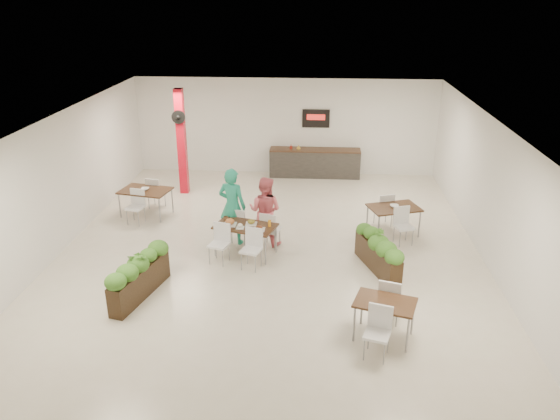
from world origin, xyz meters
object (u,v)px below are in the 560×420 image
(red_column, at_px, (182,141))
(diner_man, at_px, (232,206))
(diner_woman, at_px, (265,211))
(side_table_c, at_px, (385,308))
(service_counter, at_px, (315,162))
(side_table_b, at_px, (394,211))
(main_table, at_px, (245,230))
(planter_left, at_px, (139,274))
(planter_right, at_px, (378,250))
(side_table_a, at_px, (145,194))

(red_column, height_order, diner_man, red_column)
(diner_woman, distance_m, side_table_c, 4.56)
(service_counter, xyz_separation_m, side_table_b, (2.05, -4.56, 0.14))
(side_table_b, bearing_deg, side_table_c, -117.45)
(main_table, relative_size, side_table_b, 1.14)
(side_table_c, bearing_deg, diner_man, 148.09)
(planter_left, distance_m, planter_right, 5.16)
(planter_left, relative_size, side_table_c, 1.15)
(planter_right, bearing_deg, diner_woman, 155.27)
(service_counter, height_order, main_table, service_counter)
(service_counter, bearing_deg, planter_right, -77.27)
(main_table, relative_size, diner_man, 0.99)
(service_counter, bearing_deg, side_table_a, -140.90)
(service_counter, bearing_deg, side_table_b, -65.75)
(planter_right, bearing_deg, red_column, 139.52)
(planter_left, bearing_deg, red_column, 94.92)
(main_table, xyz_separation_m, side_table_c, (2.91, -3.15, -0.02))
(planter_right, bearing_deg, planter_left, -163.42)
(diner_woman, relative_size, side_table_b, 1.03)
(main_table, relative_size, planter_right, 1.04)
(service_counter, height_order, side_table_a, service_counter)
(diner_man, relative_size, planter_right, 1.05)
(diner_woman, xyz_separation_m, planter_left, (-2.31, -2.69, -0.35))
(red_column, relative_size, side_table_a, 1.91)
(diner_woman, height_order, side_table_b, diner_woman)
(red_column, distance_m, side_table_b, 6.70)
(main_table, height_order, planter_right, planter_right)
(service_counter, distance_m, planter_right, 6.70)
(main_table, bearing_deg, planter_right, -10.45)
(main_table, xyz_separation_m, side_table_a, (-3.05, 2.22, 0.00))
(side_table_a, relative_size, side_table_c, 1.00)
(diner_man, height_order, planter_left, diner_man)
(service_counter, xyz_separation_m, side_table_a, (-4.62, -3.76, 0.15))
(main_table, bearing_deg, planter_left, -133.04)
(red_column, relative_size, side_table_b, 1.92)
(diner_woman, bearing_deg, service_counter, -85.68)
(diner_man, bearing_deg, planter_left, 77.26)
(diner_woman, height_order, side_table_c, diner_woman)
(red_column, height_order, side_table_a, red_column)
(side_table_b, bearing_deg, planter_left, -166.56)
(red_column, bearing_deg, diner_woman, -50.62)
(planter_left, distance_m, side_table_a, 4.41)
(planter_right, distance_m, side_table_b, 2.07)
(red_column, xyz_separation_m, planter_right, (5.48, -4.67, -1.15))
(main_table, distance_m, planter_left, 2.79)
(main_table, distance_m, side_table_b, 3.89)
(planter_left, bearing_deg, planter_right, 16.58)
(main_table, xyz_separation_m, side_table_b, (3.62, 1.42, -0.00))
(main_table, relative_size, side_table_a, 1.14)
(planter_left, height_order, planter_right, planter_left)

